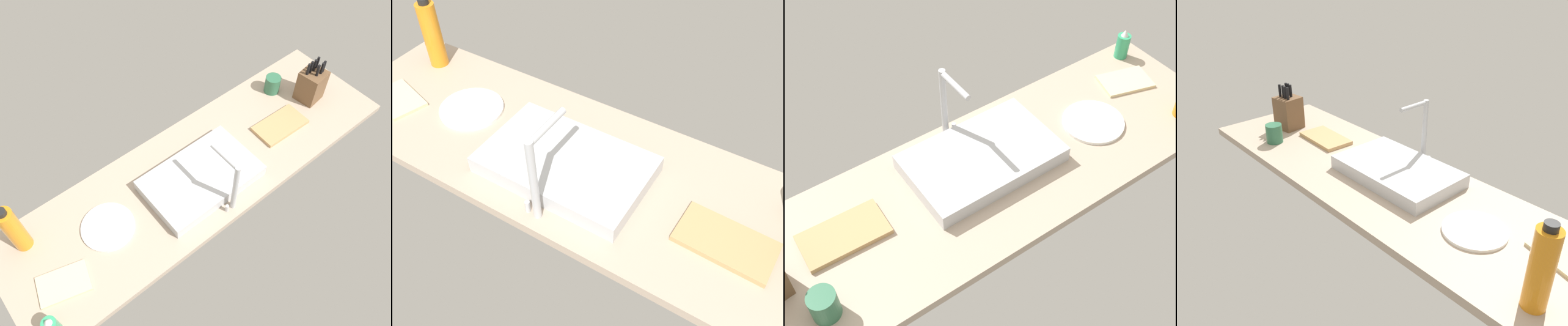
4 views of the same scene
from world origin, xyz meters
TOP-DOWN VIEW (x-y plane):
  - countertop_slab at (0.00, 0.00)cm, footprint 198.63×59.36cm
  - sink_basin at (4.80, 5.60)cm, footprint 51.95×32.14cm
  - faucet at (2.35, 22.74)cm, footprint 5.50×16.57cm
  - cutting_board at (-47.75, 5.52)cm, footprint 27.58×15.75cm
  - soap_bottle at (88.63, 22.12)cm, footprint 5.53×5.53cm
  - dinner_plate at (50.72, -1.59)cm, footprint 23.16×23.16cm
  - dish_towel at (77.65, 8.44)cm, footprint 23.16×18.46cm
  - coffee_mug at (-62.76, -15.32)cm, footprint 8.22×8.22cm

SIDE VIEW (x-z plane):
  - countertop_slab at x=0.00cm, z-range 0.00..3.50cm
  - dinner_plate at x=50.72cm, z-range 3.50..4.70cm
  - dish_towel at x=77.65cm, z-range 3.50..4.70cm
  - cutting_board at x=-47.75cm, z-range 3.50..5.30cm
  - sink_basin at x=4.80cm, z-range 3.50..9.50cm
  - coffee_mug at x=-62.76cm, z-range 3.50..12.92cm
  - soap_bottle at x=88.63cm, z-range 2.60..15.69cm
  - faucet at x=2.35cm, z-range 6.47..36.34cm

